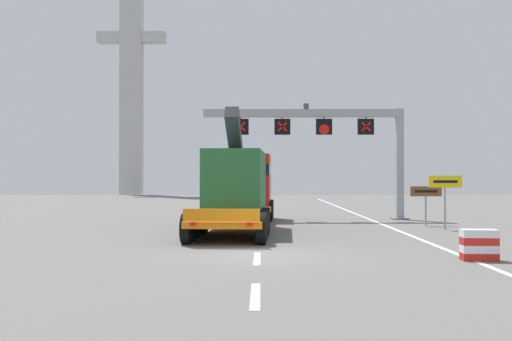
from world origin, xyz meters
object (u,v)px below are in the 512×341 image
at_px(overhead_lane_gantry, 328,130).
at_px(crash_barrier_striped, 479,245).
at_px(bridge_pylon_distant, 132,65).
at_px(exit_sign_yellow, 445,188).
at_px(heavy_haul_truck_orange, 241,185).
at_px(tourist_info_sign_brown, 426,196).

distance_m(overhead_lane_gantry, crash_barrier_striped, 16.55).
height_order(crash_barrier_striped, bridge_pylon_distant, bridge_pylon_distant).
height_order(exit_sign_yellow, crash_barrier_striped, exit_sign_yellow).
height_order(overhead_lane_gantry, heavy_haul_truck_orange, overhead_lane_gantry).
xyz_separation_m(heavy_haul_truck_orange, exit_sign_yellow, (9.43, -1.59, -0.10)).
height_order(exit_sign_yellow, tourist_info_sign_brown, exit_sign_yellow).
distance_m(heavy_haul_truck_orange, tourist_info_sign_brown, 9.18).
distance_m(overhead_lane_gantry, bridge_pylon_distant, 49.50).
relative_size(overhead_lane_gantry, bridge_pylon_distant, 0.34).
bearing_deg(heavy_haul_truck_orange, tourist_info_sign_brown, 3.22).
bearing_deg(tourist_info_sign_brown, overhead_lane_gantry, 137.40).
xyz_separation_m(tourist_info_sign_brown, crash_barrier_striped, (-1.86, -11.71, -1.03)).
bearing_deg(tourist_info_sign_brown, crash_barrier_striped, -99.01).
relative_size(exit_sign_yellow, bridge_pylon_distant, 0.07).
relative_size(heavy_haul_truck_orange, exit_sign_yellow, 5.73).
distance_m(overhead_lane_gantry, heavy_haul_truck_orange, 7.27).
height_order(heavy_haul_truck_orange, bridge_pylon_distant, bridge_pylon_distant).
bearing_deg(crash_barrier_striped, exit_sign_yellow, 77.49).
relative_size(overhead_lane_gantry, crash_barrier_striped, 11.22).
height_order(heavy_haul_truck_orange, exit_sign_yellow, heavy_haul_truck_orange).
relative_size(heavy_haul_truck_orange, tourist_info_sign_brown, 7.30).
height_order(heavy_haul_truck_orange, tourist_info_sign_brown, heavy_haul_truck_orange).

